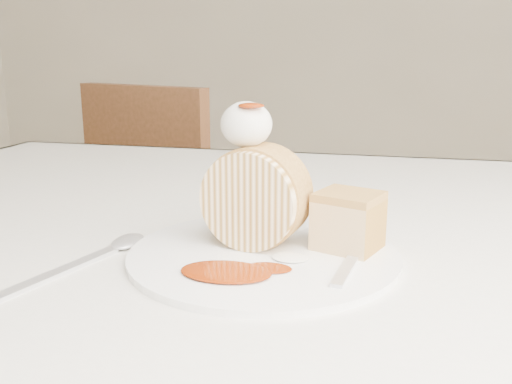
# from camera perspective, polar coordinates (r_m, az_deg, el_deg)

# --- Properties ---
(table) EXTENTS (1.40, 0.90, 0.75)m
(table) POSITION_cam_1_polar(r_m,az_deg,el_deg) (0.73, 5.36, -9.38)
(table) COLOR beige
(table) RESTS_ON ground
(chair_far) EXTENTS (0.52, 0.52, 0.86)m
(chair_far) POSITION_cam_1_polar(r_m,az_deg,el_deg) (1.64, -8.39, -2.30)
(chair_far) COLOR brown
(chair_far) RESTS_ON ground
(plate) EXTENTS (0.34, 0.34, 0.01)m
(plate) POSITION_cam_1_polar(r_m,az_deg,el_deg) (0.57, 0.76, -6.27)
(plate) COLOR white
(plate) RESTS_ON table
(roulade_slice) EXTENTS (0.11, 0.07, 0.10)m
(roulade_slice) POSITION_cam_1_polar(r_m,az_deg,el_deg) (0.57, -0.04, -0.52)
(roulade_slice) COLOR #FFE2B1
(roulade_slice) RESTS_ON plate
(cake_chunk) EXTENTS (0.07, 0.07, 0.05)m
(cake_chunk) POSITION_cam_1_polar(r_m,az_deg,el_deg) (0.58, 9.20, -3.21)
(cake_chunk) COLOR #BE8F48
(cake_chunk) RESTS_ON plate
(whipped_cream) EXTENTS (0.05, 0.05, 0.05)m
(whipped_cream) POSITION_cam_1_polar(r_m,az_deg,el_deg) (0.57, -0.96, 6.79)
(whipped_cream) COLOR white
(whipped_cream) RESTS_ON roulade_slice
(caramel_drizzle) EXTENTS (0.03, 0.02, 0.01)m
(caramel_drizzle) POSITION_cam_1_polar(r_m,az_deg,el_deg) (0.55, -0.49, 9.22)
(caramel_drizzle) COLOR maroon
(caramel_drizzle) RESTS_ON whipped_cream
(caramel_pool) EXTENTS (0.10, 0.08, 0.00)m
(caramel_pool) POSITION_cam_1_polar(r_m,az_deg,el_deg) (0.51, -3.04, -7.95)
(caramel_pool) COLOR maroon
(caramel_pool) RESTS_ON plate
(fork) EXTENTS (0.04, 0.16, 0.00)m
(fork) POSITION_cam_1_polar(r_m,az_deg,el_deg) (0.54, 9.36, -7.03)
(fork) COLOR silver
(fork) RESTS_ON plate
(spoon) EXTENTS (0.07, 0.18, 0.00)m
(spoon) POSITION_cam_1_polar(r_m,az_deg,el_deg) (0.56, -19.14, -7.62)
(spoon) COLOR silver
(spoon) RESTS_ON table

